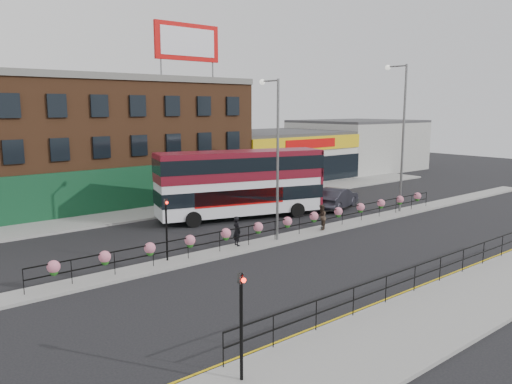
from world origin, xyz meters
TOP-DOWN VIEW (x-y plane):
  - ground at (0.00, 0.00)m, footprint 120.00×120.00m
  - south_pavement at (0.00, -12.00)m, footprint 60.00×4.00m
  - north_pavement at (0.00, 12.00)m, footprint 60.00×4.00m
  - median at (0.00, 0.00)m, footprint 60.00×1.60m
  - yellow_line_inner at (0.00, -9.70)m, footprint 60.00×0.10m
  - yellow_line_outer at (0.00, -9.88)m, footprint 60.00×0.10m
  - brick_building at (-4.00, 19.96)m, footprint 25.00×12.21m
  - supermarket at (16.00, 19.90)m, footprint 15.00×12.25m
  - warehouse_east at (30.75, 20.00)m, footprint 14.50×12.00m
  - billboard at (2.50, 14.99)m, footprint 6.00×0.29m
  - median_railing at (-0.00, 0.00)m, footprint 30.04×0.56m
  - south_railing at (-2.00, -10.10)m, footprint 20.04×0.05m
  - double_decker_bus at (1.36, 6.34)m, footprint 12.28×6.05m
  - car at (9.29, 4.31)m, footprint 5.07×6.28m
  - pedestrian_a at (-3.55, 0.36)m, footprint 0.74×0.59m
  - pedestrian_b at (2.84, -0.12)m, footprint 1.39×1.38m
  - lamp_column_west at (-0.95, 0.10)m, footprint 0.34×1.64m
  - lamp_column_east at (11.71, 0.44)m, footprint 0.39×1.91m
  - traffic_light_south at (-12.00, -11.01)m, footprint 0.15×0.28m
  - traffic_light_median at (-8.00, 0.39)m, footprint 0.15×0.28m

SIDE VIEW (x-z plane):
  - ground at x=0.00m, z-range 0.00..0.00m
  - yellow_line_inner at x=0.00m, z-range 0.00..0.01m
  - yellow_line_outer at x=0.00m, z-range 0.00..0.01m
  - south_pavement at x=0.00m, z-range 0.00..0.15m
  - north_pavement at x=0.00m, z-range 0.00..0.15m
  - median at x=0.00m, z-range 0.00..0.15m
  - car at x=9.29m, z-range 0.00..1.69m
  - south_railing at x=-2.00m, z-range 0.40..1.52m
  - pedestrian_b at x=2.84m, z-range 0.15..1.79m
  - pedestrian_a at x=-3.55m, z-range 0.15..1.84m
  - median_railing at x=0.00m, z-range 0.43..1.66m
  - traffic_light_south at x=-12.00m, z-range 0.64..4.29m
  - traffic_light_median at x=-8.00m, z-range 0.64..4.29m
  - supermarket at x=16.00m, z-range 0.00..5.30m
  - double_decker_bus at x=1.36m, z-range 0.55..5.40m
  - warehouse_east at x=30.75m, z-range 0.00..6.30m
  - brick_building at x=-4.00m, z-range -0.02..10.28m
  - lamp_column_west at x=-0.95m, z-range 1.02..10.37m
  - lamp_column_east at x=11.71m, z-range 1.16..12.01m
  - billboard at x=2.50m, z-range 10.98..15.38m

